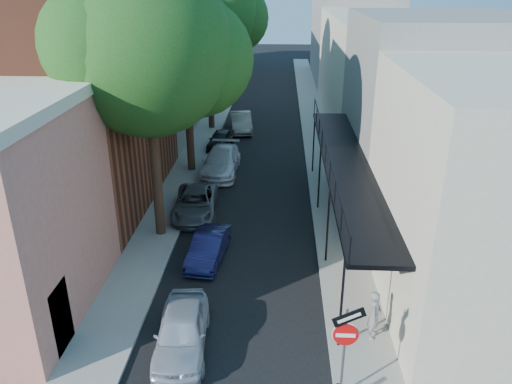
# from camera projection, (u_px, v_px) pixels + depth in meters

# --- Properties ---
(road_surface) EXTENTS (6.00, 64.00, 0.01)m
(road_surface) POSITION_uv_depth(u_px,v_px,m) (263.00, 119.00, 40.31)
(road_surface) COLOR black
(road_surface) RESTS_ON ground
(sidewalk_left) EXTENTS (2.00, 64.00, 0.12)m
(sidewalk_left) POSITION_uv_depth(u_px,v_px,m) (214.00, 118.00, 40.47)
(sidewalk_left) COLOR gray
(sidewalk_left) RESTS_ON ground
(sidewalk_right) EXTENTS (2.00, 64.00, 0.12)m
(sidewalk_right) POSITION_uv_depth(u_px,v_px,m) (313.00, 119.00, 40.10)
(sidewalk_right) COLOR gray
(sidewalk_right) RESTS_ON ground
(buildings_left) EXTENTS (10.10, 59.10, 12.00)m
(buildings_left) POSITION_uv_depth(u_px,v_px,m) (140.00, 58.00, 37.66)
(buildings_left) COLOR tan
(buildings_left) RESTS_ON ground
(buildings_right) EXTENTS (9.80, 55.00, 10.00)m
(buildings_right) POSITION_uv_depth(u_px,v_px,m) (382.00, 65.00, 37.68)
(buildings_right) COLOR beige
(buildings_right) RESTS_ON ground
(sign_post) EXTENTS (0.89, 0.17, 2.99)m
(sign_post) POSITION_uv_depth(u_px,v_px,m) (346.00, 338.00, 12.72)
(sign_post) COLOR #595B60
(sign_post) RESTS_ON ground
(oak_near) EXTENTS (7.48, 6.80, 11.42)m
(oak_near) POSITION_uv_depth(u_px,v_px,m) (159.00, 52.00, 19.24)
(oak_near) COLOR #342015
(oak_near) RESTS_ON ground
(oak_mid) EXTENTS (6.60, 6.00, 10.20)m
(oak_mid) POSITION_uv_depth(u_px,v_px,m) (193.00, 47.00, 26.88)
(oak_mid) COLOR #342015
(oak_mid) RESTS_ON ground
(oak_far) EXTENTS (7.70, 7.00, 11.90)m
(oak_far) POSITION_uv_depth(u_px,v_px,m) (215.00, 13.00, 34.70)
(oak_far) COLOR #342015
(oak_far) RESTS_ON ground
(parked_car_a) EXTENTS (1.80, 3.89, 1.29)m
(parked_car_a) POSITION_uv_depth(u_px,v_px,m) (182.00, 331.00, 15.11)
(parked_car_a) COLOR #AAB0BC
(parked_car_a) RESTS_ON ground
(parked_car_b) EXTENTS (1.55, 3.51, 1.12)m
(parked_car_b) POSITION_uv_depth(u_px,v_px,m) (208.00, 248.00, 19.97)
(parked_car_b) COLOR #14143F
(parked_car_b) RESTS_ON ground
(parked_car_c) EXTENTS (2.27, 4.43, 1.20)m
(parked_car_c) POSITION_uv_depth(u_px,v_px,m) (195.00, 203.00, 23.82)
(parked_car_c) COLOR #56575D
(parked_car_c) RESTS_ON ground
(parked_car_d) EXTENTS (2.09, 4.90, 1.41)m
(parked_car_d) POSITION_uv_depth(u_px,v_px,m) (221.00, 162.00, 28.86)
(parked_car_d) COLOR silver
(parked_car_d) RESTS_ON ground
(parked_car_e) EXTENTS (1.74, 3.52, 1.16)m
(parked_car_e) POSITION_uv_depth(u_px,v_px,m) (220.00, 140.00, 33.25)
(parked_car_e) COLOR black
(parked_car_e) RESTS_ON ground
(parked_car_f) EXTENTS (1.97, 4.30, 1.37)m
(parked_car_f) POSITION_uv_depth(u_px,v_px,m) (241.00, 122.00, 36.89)
(parked_car_f) COLOR slate
(parked_car_f) RESTS_ON ground
(pedestrian) EXTENTS (0.60, 0.70, 1.63)m
(pedestrian) POSITION_uv_depth(u_px,v_px,m) (375.00, 315.00, 15.37)
(pedestrian) COLOR gray
(pedestrian) RESTS_ON sidewalk_right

